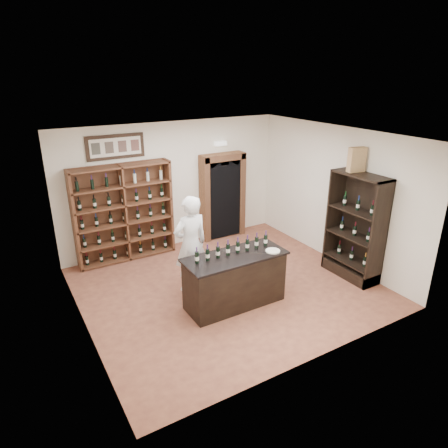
# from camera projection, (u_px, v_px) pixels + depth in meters

# --- Properties ---
(floor) EXTENTS (5.50, 5.50, 0.00)m
(floor) POSITION_uv_depth(u_px,v_px,m) (227.00, 287.00, 8.04)
(floor) COLOR #9A5A3D
(floor) RESTS_ON ground
(ceiling) EXTENTS (5.50, 5.50, 0.00)m
(ceiling) POSITION_uv_depth(u_px,v_px,m) (228.00, 136.00, 6.94)
(ceiling) COLOR white
(ceiling) RESTS_ON wall_back
(wall_back) EXTENTS (5.50, 0.04, 3.00)m
(wall_back) POSITION_uv_depth(u_px,v_px,m) (173.00, 186.00, 9.50)
(wall_back) COLOR white
(wall_back) RESTS_ON ground
(wall_left) EXTENTS (0.04, 5.00, 3.00)m
(wall_left) POSITION_uv_depth(u_px,v_px,m) (76.00, 248.00, 6.19)
(wall_left) COLOR white
(wall_left) RESTS_ON ground
(wall_right) EXTENTS (0.04, 5.00, 3.00)m
(wall_right) POSITION_uv_depth(u_px,v_px,m) (334.00, 195.00, 8.79)
(wall_right) COLOR white
(wall_right) RESTS_ON ground
(wine_shelf) EXTENTS (2.20, 0.38, 2.20)m
(wine_shelf) POSITION_uv_depth(u_px,v_px,m) (124.00, 213.00, 8.89)
(wine_shelf) COLOR brown
(wine_shelf) RESTS_ON ground
(framed_picture) EXTENTS (1.25, 0.04, 0.52)m
(framed_picture) POSITION_uv_depth(u_px,v_px,m) (115.00, 147.00, 8.47)
(framed_picture) COLOR black
(framed_picture) RESTS_ON wall_back
(arched_doorway) EXTENTS (1.17, 0.35, 2.17)m
(arched_doorway) POSITION_uv_depth(u_px,v_px,m) (222.00, 194.00, 10.08)
(arched_doorway) COLOR black
(arched_doorway) RESTS_ON ground
(emergency_light) EXTENTS (0.30, 0.10, 0.10)m
(emergency_light) POSITION_uv_depth(u_px,v_px,m) (220.00, 144.00, 9.70)
(emergency_light) COLOR white
(emergency_light) RESTS_ON wall_back
(tasting_counter) EXTENTS (1.88, 0.78, 1.00)m
(tasting_counter) POSITION_uv_depth(u_px,v_px,m) (235.00, 280.00, 7.28)
(tasting_counter) COLOR black
(tasting_counter) RESTS_ON ground
(counter_bottle_0) EXTENTS (0.07, 0.07, 0.30)m
(counter_bottle_0) POSITION_uv_depth(u_px,v_px,m) (197.00, 257.00, 6.77)
(counter_bottle_0) COLOR black
(counter_bottle_0) RESTS_ON tasting_counter
(counter_bottle_1) EXTENTS (0.07, 0.07, 0.30)m
(counter_bottle_1) POSITION_uv_depth(u_px,v_px,m) (208.00, 255.00, 6.87)
(counter_bottle_1) COLOR black
(counter_bottle_1) RESTS_ON tasting_counter
(counter_bottle_2) EXTENTS (0.07, 0.07, 0.30)m
(counter_bottle_2) POSITION_uv_depth(u_px,v_px,m) (218.00, 252.00, 6.97)
(counter_bottle_2) COLOR black
(counter_bottle_2) RESTS_ON tasting_counter
(counter_bottle_3) EXTENTS (0.07, 0.07, 0.30)m
(counter_bottle_3) POSITION_uv_depth(u_px,v_px,m) (228.00, 250.00, 7.07)
(counter_bottle_3) COLOR black
(counter_bottle_3) RESTS_ON tasting_counter
(counter_bottle_4) EXTENTS (0.07, 0.07, 0.30)m
(counter_bottle_4) POSITION_uv_depth(u_px,v_px,m) (238.00, 247.00, 7.16)
(counter_bottle_4) COLOR black
(counter_bottle_4) RESTS_ON tasting_counter
(counter_bottle_5) EXTENTS (0.07, 0.07, 0.30)m
(counter_bottle_5) POSITION_uv_depth(u_px,v_px,m) (247.00, 245.00, 7.26)
(counter_bottle_5) COLOR black
(counter_bottle_5) RESTS_ON tasting_counter
(counter_bottle_6) EXTENTS (0.07, 0.07, 0.30)m
(counter_bottle_6) POSITION_uv_depth(u_px,v_px,m) (257.00, 242.00, 7.36)
(counter_bottle_6) COLOR black
(counter_bottle_6) RESTS_ON tasting_counter
(counter_bottle_7) EXTENTS (0.07, 0.07, 0.30)m
(counter_bottle_7) POSITION_uv_depth(u_px,v_px,m) (266.00, 240.00, 7.46)
(counter_bottle_7) COLOR black
(counter_bottle_7) RESTS_ON tasting_counter
(side_cabinet) EXTENTS (0.48, 1.20, 2.20)m
(side_cabinet) POSITION_uv_depth(u_px,v_px,m) (354.00, 242.00, 8.23)
(side_cabinet) COLOR black
(side_cabinet) RESTS_ON ground
(shopkeeper) EXTENTS (0.74, 0.52, 1.94)m
(shopkeeper) POSITION_uv_depth(u_px,v_px,m) (191.00, 245.00, 7.60)
(shopkeeper) COLOR silver
(shopkeeper) RESTS_ON ground
(plate) EXTENTS (0.26, 0.26, 0.02)m
(plate) POSITION_uv_depth(u_px,v_px,m) (273.00, 251.00, 7.24)
(plate) COLOR beige
(plate) RESTS_ON tasting_counter
(wine_crate) EXTENTS (0.37, 0.21, 0.49)m
(wine_crate) POSITION_uv_depth(u_px,v_px,m) (357.00, 160.00, 7.78)
(wine_crate) COLOR tan
(wine_crate) RESTS_ON side_cabinet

